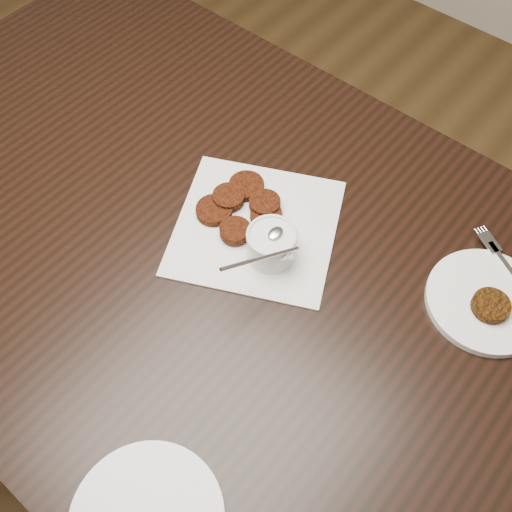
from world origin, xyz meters
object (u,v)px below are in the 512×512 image
Objects in this scene: plate_with_patty at (488,299)px; sauce_ramekin at (272,234)px; table at (209,325)px; napkin at (256,227)px.

sauce_ramekin is at bearing -155.18° from plate_with_patty.
sauce_ramekin is at bearing 17.47° from table.
sauce_ramekin reaches higher than plate_with_patty.
napkin is 0.41m from plate_with_patty.
sauce_ramekin is 0.60× the size of plate_with_patty.
sauce_ramekin reaches higher than napkin.
plate_with_patty reaches higher than table.
sauce_ramekin reaches higher than table.
table is 12.78× the size of sauce_ramekin.
table is 0.39m from napkin.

